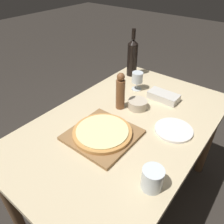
% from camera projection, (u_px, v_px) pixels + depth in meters
% --- Properties ---
extents(ground_plane, '(12.00, 12.00, 0.00)m').
position_uv_depth(ground_plane, '(122.00, 196.00, 1.66)').
color(ground_plane, '#2D2823').
extents(dining_table, '(0.85, 1.35, 0.73)m').
position_uv_depth(dining_table, '(125.00, 135.00, 1.29)').
color(dining_table, '#CCB78E').
rests_on(dining_table, ground_plane).
extents(cutting_board, '(0.33, 0.33, 0.02)m').
position_uv_depth(cutting_board, '(102.00, 135.00, 1.13)').
color(cutting_board, olive).
rests_on(cutting_board, dining_table).
extents(pizza, '(0.31, 0.31, 0.02)m').
position_uv_depth(pizza, '(102.00, 132.00, 1.12)').
color(pizza, '#C68947').
rests_on(pizza, cutting_board).
extents(wine_bottle, '(0.08, 0.08, 0.35)m').
position_uv_depth(wine_bottle, '(132.00, 57.00, 1.64)').
color(wine_bottle, black).
rests_on(wine_bottle, dining_table).
extents(pepper_mill, '(0.05, 0.05, 0.23)m').
position_uv_depth(pepper_mill, '(120.00, 92.00, 1.29)').
color(pepper_mill, brown).
rests_on(pepper_mill, dining_table).
extents(wine_glass, '(0.08, 0.08, 0.13)m').
position_uv_depth(wine_glass, '(137.00, 78.00, 1.49)').
color(wine_glass, silver).
rests_on(wine_glass, dining_table).
extents(small_bowl, '(0.12, 0.12, 0.05)m').
position_uv_depth(small_bowl, '(138.00, 104.00, 1.33)').
color(small_bowl, beige).
rests_on(small_bowl, dining_table).
extents(drinking_tumbler, '(0.09, 0.09, 0.10)m').
position_uv_depth(drinking_tumbler, '(152.00, 179.00, 0.86)').
color(drinking_tumbler, silver).
rests_on(drinking_tumbler, dining_table).
extents(dinner_plate, '(0.20, 0.20, 0.01)m').
position_uv_depth(dinner_plate, '(174.00, 130.00, 1.17)').
color(dinner_plate, white).
rests_on(dinner_plate, dining_table).
extents(food_container, '(0.19, 0.10, 0.05)m').
position_uv_depth(food_container, '(163.00, 96.00, 1.41)').
color(food_container, beige).
rests_on(food_container, dining_table).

